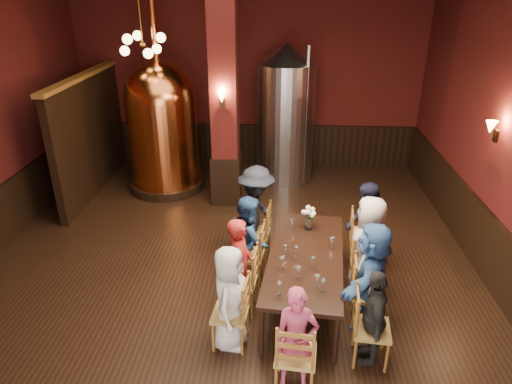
# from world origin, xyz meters

# --- Properties ---
(room) EXTENTS (10.00, 10.02, 4.50)m
(room) POSITION_xyz_m (0.00, 0.00, 2.25)
(room) COLOR black
(room) RESTS_ON ground
(wainscot_right) EXTENTS (0.08, 9.90, 1.00)m
(wainscot_right) POSITION_xyz_m (3.96, 0.00, 0.50)
(wainscot_right) COLOR black
(wainscot_right) RESTS_ON ground
(wainscot_back) EXTENTS (7.90, 0.08, 1.00)m
(wainscot_back) POSITION_xyz_m (0.00, 4.96, 0.50)
(wainscot_back) COLOR black
(wainscot_back) RESTS_ON ground
(column) EXTENTS (0.58, 0.58, 4.50)m
(column) POSITION_xyz_m (-0.30, 2.80, 2.25)
(column) COLOR #4B1011
(column) RESTS_ON ground
(partition) EXTENTS (0.22, 3.50, 2.40)m
(partition) POSITION_xyz_m (-3.20, 3.20, 1.20)
(partition) COLOR black
(partition) RESTS_ON ground
(pendant_cluster) EXTENTS (0.90, 0.90, 1.70)m
(pendant_cluster) POSITION_xyz_m (-1.80, 2.90, 3.10)
(pendant_cluster) COLOR #A57226
(pendant_cluster) RESTS_ON room
(sconce_wall) EXTENTS (0.20, 0.20, 0.36)m
(sconce_wall) POSITION_xyz_m (3.90, 0.80, 2.20)
(sconce_wall) COLOR black
(sconce_wall) RESTS_ON room
(sconce_column) EXTENTS (0.20, 0.20, 0.36)m
(sconce_column) POSITION_xyz_m (-0.30, 2.50, 2.20)
(sconce_column) COLOR black
(sconce_column) RESTS_ON column
(dining_table) EXTENTS (1.24, 2.49, 0.75)m
(dining_table) POSITION_xyz_m (1.17, -0.39, 0.69)
(dining_table) COLOR black
(dining_table) RESTS_ON ground
(chair_0) EXTENTS (0.51, 0.51, 0.92)m
(chair_0) POSITION_xyz_m (0.22, -1.30, 0.46)
(chair_0) COLOR brown
(chair_0) RESTS_ON ground
(person_0) EXTENTS (0.53, 0.73, 1.38)m
(person_0) POSITION_xyz_m (0.22, -1.30, 0.69)
(person_0) COLOR silver
(person_0) RESTS_ON ground
(chair_1) EXTENTS (0.51, 0.51, 0.92)m
(chair_1) POSITION_xyz_m (0.29, -0.63, 0.46)
(chair_1) COLOR brown
(chair_1) RESTS_ON ground
(person_1) EXTENTS (0.37, 0.53, 1.40)m
(person_1) POSITION_xyz_m (0.29, -0.63, 0.70)
(person_1) COLOR #A41E1C
(person_1) RESTS_ON ground
(chair_2) EXTENTS (0.51, 0.51, 0.92)m
(chair_2) POSITION_xyz_m (0.36, 0.02, 0.46)
(chair_2) COLOR brown
(chair_2) RESTS_ON ground
(person_2) EXTENTS (0.48, 0.74, 1.41)m
(person_2) POSITION_xyz_m (0.36, 0.02, 0.70)
(person_2) COLOR navy
(person_2) RESTS_ON ground
(chair_3) EXTENTS (0.51, 0.51, 0.92)m
(chair_3) POSITION_xyz_m (0.43, 0.69, 0.46)
(chair_3) COLOR brown
(chair_3) RESTS_ON ground
(person_3) EXTENTS (0.82, 1.14, 1.60)m
(person_3) POSITION_xyz_m (0.43, 0.69, 0.80)
(person_3) COLOR black
(person_3) RESTS_ON ground
(chair_4) EXTENTS (0.51, 0.51, 0.92)m
(chair_4) POSITION_xyz_m (1.91, -1.48, 0.46)
(chair_4) COLOR brown
(chair_4) RESTS_ON ground
(person_4) EXTENTS (0.36, 0.76, 1.25)m
(person_4) POSITION_xyz_m (1.91, -1.48, 0.63)
(person_4) COLOR black
(person_4) RESTS_ON ground
(chair_5) EXTENTS (0.51, 0.51, 0.92)m
(chair_5) POSITION_xyz_m (1.98, -0.81, 0.46)
(chair_5) COLOR brown
(chair_5) RESTS_ON ground
(person_5) EXTENTS (0.94, 1.44, 1.49)m
(person_5) POSITION_xyz_m (1.98, -0.81, 0.74)
(person_5) COLOR #335D9A
(person_5) RESTS_ON ground
(chair_6) EXTENTS (0.51, 0.51, 0.92)m
(chair_6) POSITION_xyz_m (2.05, -0.15, 0.46)
(chair_6) COLOR brown
(chair_6) RESTS_ON ground
(person_6) EXTENTS (0.65, 0.84, 1.52)m
(person_6) POSITION_xyz_m (2.05, -0.15, 0.76)
(person_6) COLOR beige
(person_6) RESTS_ON ground
(chair_7) EXTENTS (0.51, 0.51, 0.92)m
(chair_7) POSITION_xyz_m (2.12, 0.51, 0.46)
(chair_7) COLOR brown
(chair_7) RESTS_ON ground
(person_7) EXTENTS (0.36, 0.71, 1.43)m
(person_7) POSITION_xyz_m (2.12, 0.51, 0.71)
(person_7) COLOR black
(person_7) RESTS_ON ground
(chair_8) EXTENTS (0.51, 0.51, 0.92)m
(chair_8) POSITION_xyz_m (1.01, -1.94, 0.46)
(chair_8) COLOR brown
(chair_8) RESTS_ON ground
(person_8) EXTENTS (0.48, 0.31, 1.30)m
(person_8) POSITION_xyz_m (1.01, -1.94, 0.65)
(person_8) COLOR #AB395A
(person_8) RESTS_ON ground
(copper_kettle) EXTENTS (1.87, 1.87, 3.85)m
(copper_kettle) POSITION_xyz_m (-1.70, 3.39, 1.40)
(copper_kettle) COLOR black
(copper_kettle) RESTS_ON ground
(steel_vessel) EXTENTS (1.54, 1.54, 3.02)m
(steel_vessel) POSITION_xyz_m (0.88, 4.02, 1.51)
(steel_vessel) COLOR #B2B2B7
(steel_vessel) RESTS_ON ground
(rose_vase) EXTENTS (0.22, 0.22, 0.37)m
(rose_vase) POSITION_xyz_m (1.23, 0.34, 0.99)
(rose_vase) COLOR white
(rose_vase) RESTS_ON dining_table
(wine_glass_0) EXTENTS (0.07, 0.07, 0.17)m
(wine_glass_0) POSITION_xyz_m (0.89, -0.44, 0.83)
(wine_glass_0) COLOR white
(wine_glass_0) RESTS_ON dining_table
(wine_glass_1) EXTENTS (0.07, 0.07, 0.17)m
(wine_glass_1) POSITION_xyz_m (1.24, -0.71, 0.83)
(wine_glass_1) COLOR white
(wine_glass_1) RESTS_ON dining_table
(wine_glass_2) EXTENTS (0.07, 0.07, 0.17)m
(wine_glass_2) POSITION_xyz_m (1.27, -1.10, 0.83)
(wine_glass_2) COLOR white
(wine_glass_2) RESTS_ON dining_table
(wine_glass_3) EXTENTS (0.07, 0.07, 0.17)m
(wine_glass_3) POSITION_xyz_m (0.99, 0.31, 0.83)
(wine_glass_3) COLOR white
(wine_glass_3) RESTS_ON dining_table
(wine_glass_4) EXTENTS (0.07, 0.07, 0.17)m
(wine_glass_4) POSITION_xyz_m (0.81, -1.27, 0.83)
(wine_glass_4) COLOR white
(wine_glass_4) RESTS_ON dining_table
(wine_glass_5) EXTENTS (0.07, 0.07, 0.17)m
(wine_glass_5) POSITION_xyz_m (0.84, -0.73, 0.83)
(wine_glass_5) COLOR white
(wine_glass_5) RESTS_ON dining_table
(wine_glass_6) EXTENTS (0.07, 0.07, 0.17)m
(wine_glass_6) POSITION_xyz_m (1.54, -0.19, 0.83)
(wine_glass_6) COLOR white
(wine_glass_6) RESTS_ON dining_table
(wine_glass_7) EXTENTS (0.07, 0.07, 0.17)m
(wine_glass_7) POSITION_xyz_m (1.02, -0.47, 0.83)
(wine_glass_7) COLOR white
(wine_glass_7) RESTS_ON dining_table
(wine_glass_8) EXTENTS (0.07, 0.07, 0.17)m
(wine_glass_8) POSITION_xyz_m (1.34, -1.19, 0.83)
(wine_glass_8) COLOR white
(wine_glass_8) RESTS_ON dining_table
(wine_glass_9) EXTENTS (0.07, 0.07, 0.17)m
(wine_glass_9) POSITION_xyz_m (1.05, -0.94, 0.83)
(wine_glass_9) COLOR white
(wine_glass_9) RESTS_ON dining_table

